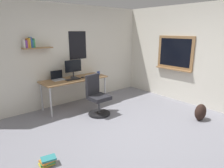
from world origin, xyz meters
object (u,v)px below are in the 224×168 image
object	(u,v)px
laptop	(58,78)
backpack	(200,112)
computer_mouse	(83,77)
monitor_primary	(73,67)
coffee_mug	(98,73)
desk	(75,81)
keyboard	(73,79)
office_chair	(97,98)
book_stack_on_floor	(48,161)

from	to	relation	value
laptop	backpack	xyz separation A→B (m)	(2.05, -2.72, -0.62)
backpack	computer_mouse	bearing A→B (deg)	120.73
monitor_primary	coffee_mug	size ratio (longest dim) A/B	5.04
desk	computer_mouse	bearing A→B (deg)	-22.70
desk	computer_mouse	xyz separation A→B (m)	(0.20, -0.08, 0.08)
laptop	keyboard	size ratio (longest dim) A/B	0.84
monitor_primary	backpack	size ratio (longest dim) A/B	1.25
office_chair	laptop	xyz separation A→B (m)	(-0.51, 0.95, 0.39)
office_chair	coffee_mug	distance (m)	1.06
coffee_mug	book_stack_on_floor	xyz separation A→B (m)	(-2.31, -1.81, -0.73)
desk	computer_mouse	world-z (taller)	computer_mouse
office_chair	keyboard	xyz separation A→B (m)	(-0.21, 0.72, 0.35)
monitor_primary	computer_mouse	size ratio (longest dim) A/B	4.46
office_chair	backpack	size ratio (longest dim) A/B	2.55
computer_mouse	backpack	bearing A→B (deg)	-59.27
monitor_primary	keyboard	world-z (taller)	monitor_primary
desk	coffee_mug	distance (m)	0.76
desk	laptop	distance (m)	0.43
laptop	coffee_mug	distance (m)	1.14
keyboard	book_stack_on_floor	xyz separation A→B (m)	(-1.48, -1.76, -0.69)
monitor_primary	book_stack_on_floor	xyz separation A→B (m)	(-1.61, -1.94, -0.95)
monitor_primary	coffee_mug	bearing A→B (deg)	-11.02
monitor_primary	coffee_mug	xyz separation A→B (m)	(0.71, -0.14, -0.22)
monitor_primary	coffee_mug	world-z (taller)	monitor_primary
desk	backpack	bearing A→B (deg)	-56.91
book_stack_on_floor	laptop	bearing A→B (deg)	59.31
office_chair	book_stack_on_floor	xyz separation A→B (m)	(-1.69, -1.04, -0.35)
computer_mouse	coffee_mug	xyz separation A→B (m)	(0.55, 0.05, 0.03)
keyboard	book_stack_on_floor	bearing A→B (deg)	-130.09
desk	keyboard	distance (m)	0.14
monitor_primary	computer_mouse	xyz separation A→B (m)	(0.15, -0.19, -0.25)
computer_mouse	coffee_mug	bearing A→B (deg)	5.17
laptop	monitor_primary	bearing A→B (deg)	-6.49
laptop	office_chair	bearing A→B (deg)	-62.07
laptop	monitor_primary	size ratio (longest dim) A/B	0.67
coffee_mug	monitor_primary	bearing A→B (deg)	168.98
computer_mouse	keyboard	bearing A→B (deg)	180.00
office_chair	laptop	size ratio (longest dim) A/B	3.06
computer_mouse	laptop	bearing A→B (deg)	157.78
monitor_primary	laptop	bearing A→B (deg)	173.51
office_chair	coffee_mug	xyz separation A→B (m)	(0.62, 0.77, 0.39)
backpack	monitor_primary	bearing A→B (deg)	121.38
office_chair	keyboard	world-z (taller)	office_chair
office_chair	backpack	distance (m)	2.36
laptop	monitor_primary	xyz separation A→B (m)	(0.42, -0.05, 0.22)
monitor_primary	coffee_mug	distance (m)	0.75
coffee_mug	backpack	world-z (taller)	coffee_mug
laptop	computer_mouse	world-z (taller)	laptop
monitor_primary	backpack	xyz separation A→B (m)	(1.63, -2.67, -0.83)
book_stack_on_floor	desk	bearing A→B (deg)	49.62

